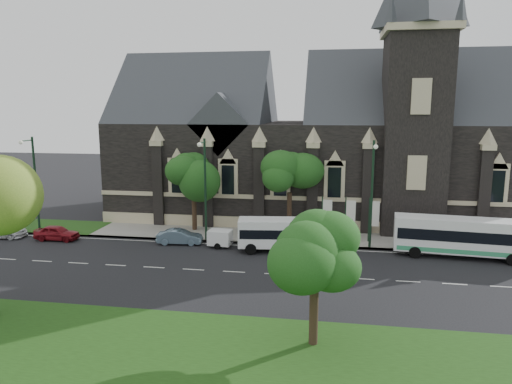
% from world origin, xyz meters
% --- Properties ---
extents(ground, '(160.00, 160.00, 0.00)m').
position_xyz_m(ground, '(0.00, 0.00, 0.00)').
color(ground, black).
rests_on(ground, ground).
extents(sidewalk, '(80.00, 5.00, 0.15)m').
position_xyz_m(sidewalk, '(0.00, 9.50, 0.07)').
color(sidewalk, gray).
rests_on(sidewalk, ground).
extents(museum, '(40.00, 17.70, 29.90)m').
position_xyz_m(museum, '(5.12, 18.78, 8.17)').
color(museum, black).
rests_on(museum, ground).
extents(tree_park_east, '(3.40, 3.40, 6.28)m').
position_xyz_m(tree_park_east, '(6.18, -9.32, 4.62)').
color(tree_park_east, black).
rests_on(tree_park_east, ground).
extents(tree_walk_right, '(4.08, 4.08, 7.80)m').
position_xyz_m(tree_walk_right, '(3.21, 10.71, 5.82)').
color(tree_walk_right, black).
rests_on(tree_walk_right, ground).
extents(tree_walk_left, '(3.91, 3.91, 7.64)m').
position_xyz_m(tree_walk_left, '(-5.80, 10.70, 5.73)').
color(tree_walk_left, black).
rests_on(tree_walk_left, ground).
extents(street_lamp_near, '(0.36, 1.88, 9.00)m').
position_xyz_m(street_lamp_near, '(10.00, 7.09, 5.11)').
color(street_lamp_near, black).
rests_on(street_lamp_near, ground).
extents(street_lamp_mid, '(0.36, 1.88, 9.00)m').
position_xyz_m(street_lamp_mid, '(-4.00, 7.09, 5.11)').
color(street_lamp_mid, black).
rests_on(street_lamp_mid, ground).
extents(street_lamp_far, '(0.36, 1.88, 9.00)m').
position_xyz_m(street_lamp_far, '(-20.00, 7.09, 5.11)').
color(street_lamp_far, black).
rests_on(street_lamp_far, ground).
extents(banner_flag_left, '(0.90, 0.10, 4.00)m').
position_xyz_m(banner_flag_left, '(6.29, 9.00, 2.38)').
color(banner_flag_left, black).
rests_on(banner_flag_left, ground).
extents(banner_flag_center, '(0.90, 0.10, 4.00)m').
position_xyz_m(banner_flag_center, '(8.29, 9.00, 2.38)').
color(banner_flag_center, black).
rests_on(banner_flag_center, ground).
extents(banner_flag_right, '(0.90, 0.10, 4.00)m').
position_xyz_m(banner_flag_right, '(10.29, 9.00, 2.38)').
color(banner_flag_right, black).
rests_on(banner_flag_right, ground).
extents(tour_coach, '(10.80, 3.37, 3.10)m').
position_xyz_m(tour_coach, '(17.13, 6.04, 1.70)').
color(tour_coach, white).
rests_on(tour_coach, ground).
extents(shuttle_bus, '(7.09, 3.16, 2.65)m').
position_xyz_m(shuttle_bus, '(2.79, 5.49, 1.54)').
color(shuttle_bus, white).
rests_on(shuttle_bus, ground).
extents(box_trailer, '(2.76, 1.63, 1.45)m').
position_xyz_m(box_trailer, '(-2.38, 5.77, 0.82)').
color(box_trailer, white).
rests_on(box_trailer, ground).
extents(sedan, '(3.98, 1.73, 1.27)m').
position_xyz_m(sedan, '(-6.03, 6.11, 0.64)').
color(sedan, slate).
rests_on(sedan, ground).
extents(car_far_red, '(3.92, 1.66, 1.32)m').
position_xyz_m(car_far_red, '(-17.16, 5.53, 0.66)').
color(car_far_red, maroon).
rests_on(car_far_red, ground).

